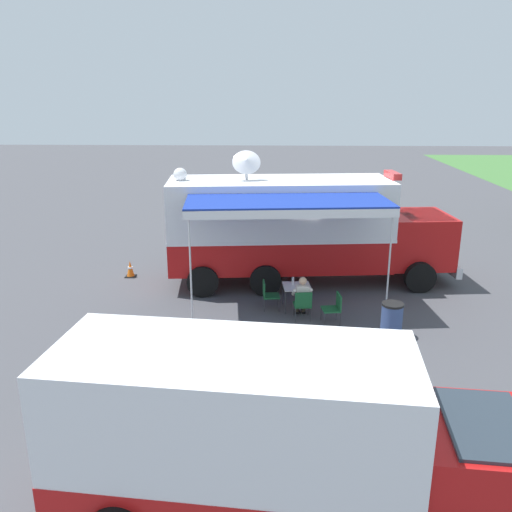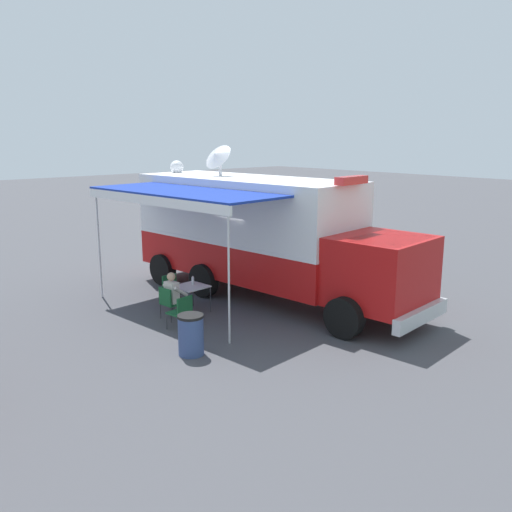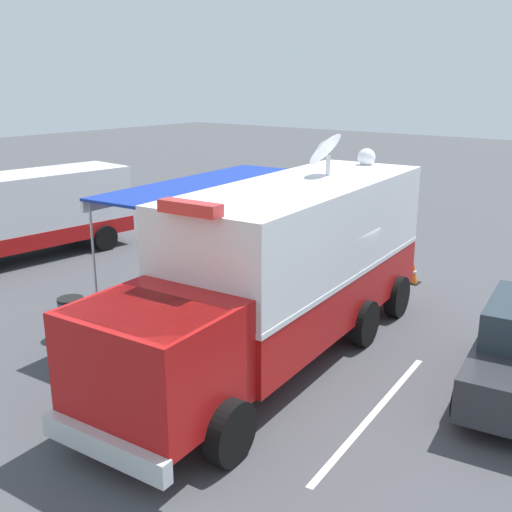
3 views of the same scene
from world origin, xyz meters
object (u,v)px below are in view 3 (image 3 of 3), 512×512
water_bottle (211,288)px  seated_responder (181,292)px  folding_chair_beside_table (226,291)px  trash_bin (72,317)px  folding_chair_spare_by_truck (143,304)px  command_truck (283,264)px  folding_chair_at_table (175,296)px  folding_table (204,295)px  traffic_cone (413,274)px  support_truck (32,214)px

water_bottle → seated_responder: (0.76, 0.24, -0.18)m
folding_chair_beside_table → trash_bin: (1.67, 3.29, -0.06)m
folding_chair_beside_table → folding_chair_spare_by_truck: bearing=63.1°
command_truck → folding_chair_at_table: command_truck is taller
folding_chair_spare_by_truck → trash_bin: (0.73, 1.43, -0.06)m
folding_table → folding_chair_spare_by_truck: (0.99, 1.01, -0.16)m
folding_chair_beside_table → folding_table: bearing=93.5°
seated_responder → folding_chair_spare_by_truck: bearing=66.6°
command_truck → folding_chair_spare_by_truck: 3.80m
water_bottle → traffic_cone: water_bottle is taller
support_truck → trash_bin: bearing=153.5°
water_bottle → folding_chair_beside_table: size_ratio=0.26×
water_bottle → folding_chair_at_table: (0.94, 0.25, -0.32)m
trash_bin → folding_chair_beside_table: bearing=-117.0°
command_truck → traffic_cone: command_truck is taller
folding_chair_at_table → support_truck: bearing=-6.9°
folding_table → folding_chair_at_table: size_ratio=1.00×
traffic_cone → support_truck: (10.82, 4.97, 1.11)m
water_bottle → folding_chair_beside_table: bearing=-75.1°
water_bottle → support_truck: bearing=-4.3°
folding_chair_at_table → traffic_cone: size_ratio=1.50×
folding_chair_spare_by_truck → seated_responder: bearing=-113.4°
folding_chair_spare_by_truck → support_truck: (7.10, -1.75, 0.87)m
folding_chair_spare_by_truck → trash_bin: 1.60m
folding_chair_beside_table → command_truck: bearing=156.6°
trash_bin → traffic_cone: trash_bin is taller
folding_chair_at_table → folding_chair_spare_by_truck: same height
folding_chair_beside_table → seated_responder: seated_responder is taller
folding_chair_spare_by_truck → traffic_cone: (-3.72, -6.72, -0.23)m
command_truck → water_bottle: command_truck is taller
folding_chair_at_table → folding_chair_beside_table: 1.24m
command_truck → water_bottle: 2.57m
water_bottle → support_truck: size_ratio=0.03×
command_truck → trash_bin: (4.16, 2.21, -1.49)m
folding_chair_at_table → seated_responder: 0.23m
folding_chair_at_table → folding_chair_spare_by_truck: size_ratio=1.00×
folding_chair_at_table → folding_chair_beside_table: bearing=-127.1°
folding_chair_at_table → trash_bin: size_ratio=0.96×
command_truck → folding_chair_beside_table: (2.49, -1.08, -1.43)m
folding_table → traffic_cone: bearing=-115.6°
folding_chair_at_table → seated_responder: seated_responder is taller
folding_table → folding_chair_beside_table: folding_chair_beside_table is taller
folding_table → support_truck: size_ratio=0.12×
support_truck → folding_chair_beside_table: bearing=-179.2°
water_bottle → traffic_cone: (-2.58, -5.59, -0.55)m
water_bottle → command_truck: bearing=171.5°
command_truck → trash_bin: 4.94m
folding_chair_beside_table → seated_responder: size_ratio=0.70×
folding_table → command_truck: bearing=174.6°
trash_bin → support_truck: size_ratio=0.13×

